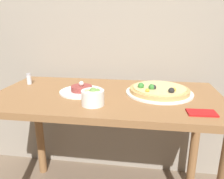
{
  "coord_description": "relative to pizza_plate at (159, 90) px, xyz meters",
  "views": [
    {
      "loc": [
        0.2,
        -0.83,
        1.19
      ],
      "look_at": [
        0.04,
        0.3,
        0.83
      ],
      "focal_mm": 35.0,
      "sensor_mm": 36.0,
      "label": 1
    }
  ],
  "objects": [
    {
      "name": "small_bowl",
      "position": [
        -0.33,
        -0.23,
        0.02
      ],
      "size": [
        0.11,
        0.11,
        0.09
      ],
      "color": "white",
      "rests_on": "dining_table"
    },
    {
      "name": "salt_shaker",
      "position": [
        -0.84,
        0.08,
        0.02
      ],
      "size": [
        0.03,
        0.03,
        0.07
      ],
      "color": "silver",
      "rests_on": "dining_table"
    },
    {
      "name": "tartare_plate",
      "position": [
        -0.45,
        -0.04,
        -0.0
      ],
      "size": [
        0.26,
        0.26,
        0.07
      ],
      "color": "white",
      "rests_on": "dining_table"
    },
    {
      "name": "pizza_plate",
      "position": [
        0.0,
        0.0,
        0.0
      ],
      "size": [
        0.38,
        0.38,
        0.07
      ],
      "color": "white",
      "rests_on": "dining_table"
    },
    {
      "name": "napkin",
      "position": [
        0.17,
        -0.27,
        -0.01
      ],
      "size": [
        0.13,
        0.08,
        0.01
      ],
      "color": "red",
      "rests_on": "dining_table"
    },
    {
      "name": "back_wall",
      "position": [
        -0.3,
        0.41,
        0.49
      ],
      "size": [
        8.0,
        0.05,
        2.6
      ],
      "color": "gray",
      "rests_on": "ground_plane"
    },
    {
      "name": "dining_table",
      "position": [
        -0.3,
        -0.05,
        -0.14
      ],
      "size": [
        1.29,
        0.67,
        0.79
      ],
      "color": "olive",
      "rests_on": "ground_plane"
    }
  ]
}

